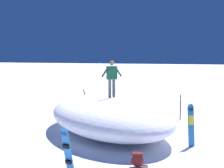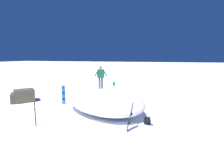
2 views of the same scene
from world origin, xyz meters
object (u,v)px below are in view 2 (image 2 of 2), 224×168
Objects in this scene: snowboard_secondary_upright at (64,95)px; trail_marker_pole at (35,113)px; backpack_far at (147,121)px; snowboard_tertiary_upright at (114,89)px; backpack_near at (92,96)px; snowboard_primary_upright at (130,117)px; snowboarder_standing at (101,76)px.

snowboard_secondary_upright reaches higher than trail_marker_pole.
trail_marker_pole is at bearing -71.89° from backpack_far.
snowboard_secondary_upright is 2.77× the size of backpack_far.
backpack_far is (6.45, 3.97, -0.55)m from snowboard_tertiary_upright.
snowboard_secondary_upright is 3.11m from backpack_near.
snowboard_secondary_upright is 7.50m from backpack_far.
snowboard_secondary_upright is 4.45m from trail_marker_pole.
snowboard_tertiary_upright is 8.77m from trail_marker_pole.
snowboard_primary_upright reaches higher than trail_marker_pole.
snowboard_primary_upright is at bearing -34.30° from backpack_far.
snowboarder_standing is 4.56m from backpack_near.
snowboard_primary_upright is 2.78× the size of backpack_near.
backpack_near is (-6.19, -4.87, -0.59)m from snowboard_primary_upright.
snowboarder_standing is 1.18× the size of trail_marker_pole.
backpack_near reaches higher than backpack_far.
snowboarder_standing is 4.41m from snowboard_primary_upright.
snowboard_primary_upright is 1.54m from backpack_far.
trail_marker_pole is at bearing -35.00° from snowboarder_standing.
backpack_near is 0.41× the size of trail_marker_pole.
backpack_near is at bearing -147.18° from snowboarder_standing.
snowboard_primary_upright is 8.25m from snowboard_tertiary_upright.
backpack_far is (1.76, 3.57, -2.39)m from snowboarder_standing.
snowboarder_standing is 4.64m from backpack_far.
trail_marker_pole is at bearing -14.89° from snowboard_tertiary_upright.
snowboarder_standing is 2.77× the size of backpack_far.
backpack_far is (5.02, 5.67, -0.00)m from backpack_near.
snowboard_secondary_upright is 1.09× the size of snowboard_tertiary_upright.
snowboard_secondary_upright is at bearing -108.14° from backpack_far.
snowboard_tertiary_upright is (-4.69, -0.40, -1.84)m from snowboarder_standing.
snowboard_tertiary_upright is at bearing -148.39° from backpack_far.
snowboard_tertiary_upright reaches higher than backpack_near.
snowboarder_standing is 1.05× the size of snowboard_primary_upright.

